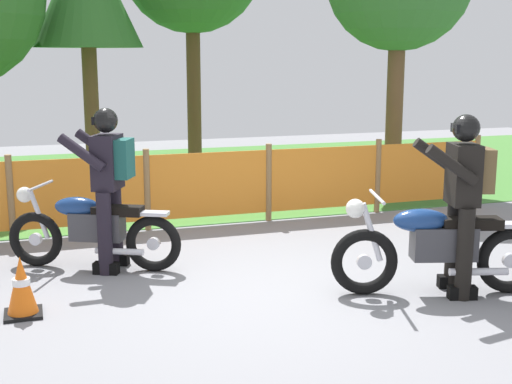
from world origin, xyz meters
TOP-DOWN VIEW (x-y plane):
  - ground at (0.00, 0.00)m, footprint 24.00×24.00m
  - grass_verge at (0.00, 6.43)m, footprint 24.00×7.46m
  - barrier_fence at (0.00, 2.70)m, footprint 8.30×0.08m
  - motorcycle_lead at (1.35, -0.56)m, footprint 1.96×0.79m
  - motorcycle_trailing at (-1.64, 1.24)m, footprint 1.73×0.96m
  - rider_lead at (1.56, -0.62)m, footprint 0.76×0.65m
  - rider_trailing at (-1.46, 1.16)m, footprint 0.78×0.70m
  - traffic_cone at (-2.34, 0.06)m, footprint 0.32×0.32m

SIDE VIEW (x-z plane):
  - ground at x=0.00m, z-range -0.02..0.00m
  - grass_verge at x=0.00m, z-range 0.00..0.01m
  - traffic_cone at x=-2.34m, z-range -0.01..0.52m
  - motorcycle_trailing at x=-1.64m, z-range -0.01..0.88m
  - motorcycle_lead at x=1.35m, z-range -0.01..0.94m
  - barrier_fence at x=0.00m, z-range 0.01..1.06m
  - rider_lead at x=1.56m, z-range 0.11..1.80m
  - rider_trailing at x=-1.46m, z-range 0.11..1.80m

